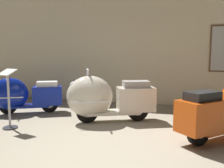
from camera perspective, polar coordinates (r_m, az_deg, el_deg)
ground_plane at (r=3.52m, az=-3.45°, el=-16.92°), size 60.00×60.00×0.00m
showroom_back_wall at (r=7.06m, az=6.83°, el=9.41°), size 18.00×0.24×3.44m
scooter_0 at (r=6.20m, az=-20.40°, el=-2.40°), size 1.66×1.14×0.99m
scooter_1 at (r=5.09m, az=-1.88°, el=-3.30°), size 1.89×1.19×1.12m
info_stanchion at (r=5.06m, az=-22.97°, el=-4.31°), size 0.37×0.31×1.14m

